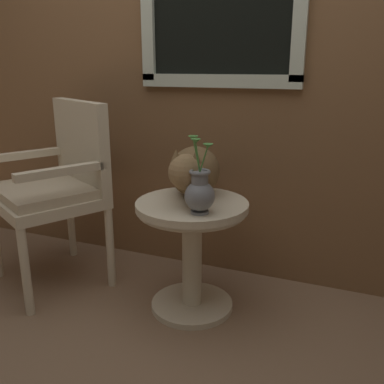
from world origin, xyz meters
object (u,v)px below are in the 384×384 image
object	(u,v)px
wicker_side_table	(192,236)
wicker_chair	(58,181)
pewter_vase_with_ivy	(200,192)
cat	(194,171)

from	to	relation	value
wicker_side_table	wicker_chair	world-z (taller)	wicker_chair
pewter_vase_with_ivy	wicker_side_table	bearing A→B (deg)	124.17
wicker_chair	pewter_vase_with_ivy	distance (m)	0.92
cat	wicker_chair	bearing A→B (deg)	-175.72
wicker_side_table	cat	world-z (taller)	cat
wicker_chair	cat	bearing A→B (deg)	4.28
wicker_side_table	pewter_vase_with_ivy	bearing A→B (deg)	-55.83
wicker_side_table	pewter_vase_with_ivy	world-z (taller)	pewter_vase_with_ivy
cat	pewter_vase_with_ivy	distance (m)	0.25
wicker_side_table	pewter_vase_with_ivy	distance (m)	0.32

